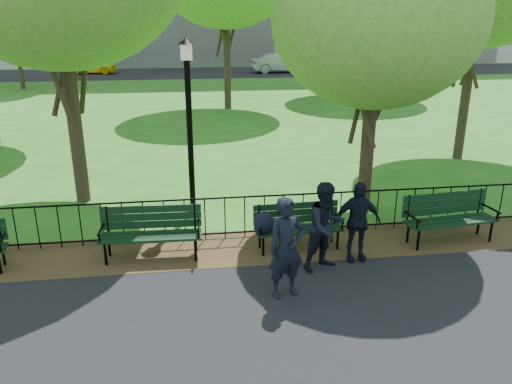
{
  "coord_description": "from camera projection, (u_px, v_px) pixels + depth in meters",
  "views": [
    {
      "loc": [
        -2.08,
        -7.28,
        4.24
      ],
      "look_at": [
        -0.84,
        1.5,
        1.15
      ],
      "focal_mm": 35.0,
      "sensor_mm": 36.0,
      "label": 1
    }
  ],
  "objects": [
    {
      "name": "iron_fence",
      "position": [
        293.0,
        212.0,
        10.19
      ],
      "size": [
        24.06,
        0.06,
        1.0
      ],
      "color": "black",
      "rests_on": "ground"
    },
    {
      "name": "sedan_silver",
      "position": [
        279.0,
        63.0,
        40.85
      ],
      "size": [
        4.85,
        2.16,
        1.55
      ],
      "primitive_type": "imported",
      "rotation": [
        0.0,
        0.0,
        1.69
      ],
      "color": "#929499",
      "rests_on": "far_street"
    },
    {
      "name": "dirt_strip",
      "position": [
        298.0,
        244.0,
        9.88
      ],
      "size": [
        60.0,
        1.6,
        0.01
      ],
      "primitive_type": "cube",
      "color": "#3C2C18",
      "rests_on": "ground"
    },
    {
      "name": "taxi",
      "position": [
        91.0,
        65.0,
        40.1
      ],
      "size": [
        4.12,
        2.12,
        1.34
      ],
      "primitive_type": "imported",
      "rotation": [
        0.0,
        0.0,
        1.43
      ],
      "color": "yellow",
      "rests_on": "far_street"
    },
    {
      "name": "far_street",
      "position": [
        209.0,
        73.0,
        41.2
      ],
      "size": [
        70.0,
        9.0,
        0.01
      ],
      "primitive_type": "cube",
      "color": "black",
      "rests_on": "ground"
    },
    {
      "name": "lamppost",
      "position": [
        189.0,
        122.0,
        10.82
      ],
      "size": [
        0.35,
        0.35,
        3.87
      ],
      "color": "black",
      "rests_on": "ground"
    },
    {
      "name": "person_left",
      "position": [
        286.0,
        248.0,
        7.81
      ],
      "size": [
        0.69,
        0.54,
        1.66
      ],
      "primitive_type": "imported",
      "rotation": [
        0.0,
        0.0,
        0.26
      ],
      "color": "black",
      "rests_on": "asphalt_path"
    },
    {
      "name": "person_right",
      "position": [
        357.0,
        221.0,
        9.04
      ],
      "size": [
        0.89,
        0.38,
        1.5
      ],
      "primitive_type": "imported",
      "rotation": [
        0.0,
        0.0,
        -0.03
      ],
      "color": "black",
      "rests_on": "asphalt_path"
    },
    {
      "name": "ground",
      "position": [
        317.0,
        282.0,
        8.48
      ],
      "size": [
        120.0,
        120.0,
        0.0
      ],
      "primitive_type": "plane",
      "color": "#266A1C"
    },
    {
      "name": "park_bench_right_a",
      "position": [
        448.0,
        213.0,
        9.88
      ],
      "size": [
        1.92,
        0.78,
        1.06
      ],
      "rotation": [
        0.0,
        0.0,
        0.11
      ],
      "color": "black",
      "rests_on": "ground"
    },
    {
      "name": "park_bench_main",
      "position": [
        283.0,
        222.0,
        9.45
      ],
      "size": [
        1.76,
        0.6,
        0.96
      ],
      "rotation": [
        0.0,
        0.0,
        0.05
      ],
      "color": "black",
      "rests_on": "ground"
    },
    {
      "name": "person_mid",
      "position": [
        326.0,
        226.0,
        8.69
      ],
      "size": [
        0.88,
        0.69,
        1.6
      ],
      "primitive_type": "imported",
      "rotation": [
        0.0,
        0.0,
        0.42
      ],
      "color": "black",
      "rests_on": "asphalt_path"
    },
    {
      "name": "tree_near_e",
      "position": [
        377.0,
        18.0,
        10.21
      ],
      "size": [
        4.4,
        4.4,
        6.13
      ],
      "color": "#2D2116",
      "rests_on": "ground"
    },
    {
      "name": "sedan_dark",
      "position": [
        346.0,
        64.0,
        40.64
      ],
      "size": [
        5.38,
        3.31,
        1.46
      ],
      "primitive_type": "imported",
      "rotation": [
        0.0,
        0.0,
        1.3
      ],
      "color": "black",
      "rests_on": "far_street"
    },
    {
      "name": "park_bench_left_a",
      "position": [
        151.0,
        227.0,
        9.2
      ],
      "size": [
        1.88,
        0.65,
        1.05
      ],
      "rotation": [
        0.0,
        0.0,
        -0.04
      ],
      "color": "black",
      "rests_on": "ground"
    }
  ]
}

